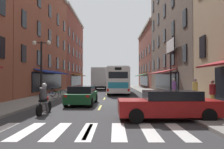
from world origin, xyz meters
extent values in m
cube|color=#333335|center=(0.00, 0.00, -0.05)|extent=(34.80, 80.00, 0.10)
cube|color=#DBCC4C|center=(0.00, -10.00, 0.00)|extent=(0.14, 2.40, 0.01)
cube|color=#DBCC4C|center=(0.00, -3.50, 0.00)|extent=(0.14, 2.40, 0.01)
cube|color=#DBCC4C|center=(0.00, 3.00, 0.00)|extent=(0.14, 2.40, 0.01)
cube|color=#DBCC4C|center=(0.00, 9.50, 0.00)|extent=(0.14, 2.40, 0.01)
cube|color=#DBCC4C|center=(0.00, 16.00, 0.00)|extent=(0.14, 2.40, 0.01)
cube|color=#DBCC4C|center=(0.00, 22.50, 0.00)|extent=(0.14, 2.40, 0.01)
cube|color=#DBCC4C|center=(0.00, 29.00, 0.00)|extent=(0.14, 2.40, 0.01)
cube|color=#DBCC4C|center=(0.00, 35.50, 0.00)|extent=(0.14, 2.40, 0.01)
cube|color=silver|center=(-2.20, -10.00, 0.00)|extent=(0.50, 2.80, 0.01)
cube|color=silver|center=(-1.10, -10.00, 0.00)|extent=(0.50, 2.80, 0.01)
cube|color=silver|center=(0.00, -10.00, 0.00)|extent=(0.50, 2.80, 0.01)
cube|color=silver|center=(1.10, -10.00, 0.00)|extent=(0.50, 2.80, 0.01)
cube|color=silver|center=(2.20, -10.00, 0.00)|extent=(0.50, 2.80, 0.01)
cube|color=silver|center=(3.30, -10.00, 0.00)|extent=(0.50, 2.80, 0.01)
cube|color=gray|center=(-5.90, 0.00, 0.07)|extent=(3.00, 80.00, 0.14)
cube|color=gray|center=(5.90, 0.00, 0.07)|extent=(3.00, 80.00, 0.14)
cube|color=black|center=(-7.36, -2.00, 4.20)|extent=(0.10, 1.00, 1.60)
cube|color=black|center=(-7.36, -2.00, 7.40)|extent=(0.10, 1.00, 1.60)
cube|color=brown|center=(-11.40, 10.00, 7.69)|extent=(8.00, 19.90, 15.38)
cube|color=black|center=(-7.36, 10.00, 1.55)|extent=(0.10, 12.00, 2.10)
cube|color=navy|center=(-6.65, 10.00, 2.75)|extent=(1.38, 11.20, 0.44)
cube|color=black|center=(-7.36, 2.00, 4.20)|extent=(0.10, 1.00, 1.60)
cube|color=black|center=(-7.36, 6.00, 4.20)|extent=(0.10, 1.00, 1.60)
cube|color=black|center=(-7.36, 10.00, 4.20)|extent=(0.10, 1.00, 1.60)
cube|color=black|center=(-7.36, 14.00, 4.20)|extent=(0.10, 1.00, 1.60)
cube|color=black|center=(-7.36, 18.00, 4.20)|extent=(0.10, 1.00, 1.60)
cube|color=black|center=(-7.36, 2.00, 7.40)|extent=(0.10, 1.00, 1.60)
cube|color=black|center=(-7.36, 6.00, 7.40)|extent=(0.10, 1.00, 1.60)
cube|color=black|center=(-7.36, 10.00, 7.40)|extent=(0.10, 1.00, 1.60)
cube|color=black|center=(-7.36, 14.00, 7.40)|extent=(0.10, 1.00, 1.60)
cube|color=black|center=(-7.36, 18.00, 7.40)|extent=(0.10, 1.00, 1.60)
cube|color=black|center=(-7.36, 6.00, 10.60)|extent=(0.10, 1.00, 1.60)
cube|color=black|center=(-7.36, 10.00, 10.60)|extent=(0.10, 1.00, 1.60)
cube|color=black|center=(-7.36, 14.00, 10.60)|extent=(0.10, 1.00, 1.60)
cube|color=black|center=(-7.36, 18.00, 10.60)|extent=(0.10, 1.00, 1.60)
cube|color=brown|center=(-11.40, 30.00, 7.90)|extent=(8.00, 19.90, 15.79)
cube|color=#B2AD9E|center=(-7.30, 30.00, 15.44)|extent=(0.44, 19.40, 0.40)
cube|color=black|center=(-7.36, 30.00, 1.55)|extent=(0.10, 12.00, 2.10)
cube|color=brown|center=(-6.65, 30.00, 2.75)|extent=(1.38, 11.20, 0.44)
cube|color=black|center=(-7.36, 22.00, 4.20)|extent=(0.10, 1.00, 1.60)
cube|color=black|center=(-7.36, 26.00, 4.20)|extent=(0.10, 1.00, 1.60)
cube|color=black|center=(-7.36, 30.00, 4.20)|extent=(0.10, 1.00, 1.60)
cube|color=black|center=(-7.36, 34.00, 4.20)|extent=(0.10, 1.00, 1.60)
cube|color=black|center=(-7.36, 38.00, 4.20)|extent=(0.10, 1.00, 1.60)
cube|color=black|center=(-7.36, 22.00, 7.40)|extent=(0.10, 1.00, 1.60)
cube|color=black|center=(-7.36, 26.00, 7.40)|extent=(0.10, 1.00, 1.60)
cube|color=black|center=(-7.36, 30.00, 7.40)|extent=(0.10, 1.00, 1.60)
cube|color=black|center=(-7.36, 34.00, 7.40)|extent=(0.10, 1.00, 1.60)
cube|color=black|center=(-7.36, 38.00, 7.40)|extent=(0.10, 1.00, 1.60)
cube|color=black|center=(-7.36, 22.00, 10.60)|extent=(0.10, 1.00, 1.60)
cube|color=black|center=(-7.36, 26.00, 10.60)|extent=(0.10, 1.00, 1.60)
cube|color=black|center=(-7.36, 30.00, 10.60)|extent=(0.10, 1.00, 1.60)
cube|color=black|center=(-7.36, 34.00, 10.60)|extent=(0.10, 1.00, 1.60)
cube|color=black|center=(-7.36, 38.00, 10.60)|extent=(0.10, 1.00, 1.60)
cube|color=black|center=(7.36, -2.00, 4.20)|extent=(0.10, 1.00, 1.60)
cube|color=brown|center=(11.40, 10.00, 8.50)|extent=(8.00, 19.90, 17.01)
cube|color=black|center=(7.36, 10.00, 1.55)|extent=(0.10, 12.00, 2.10)
cube|color=maroon|center=(6.65, 10.00, 2.75)|extent=(1.38, 11.20, 0.44)
cube|color=black|center=(7.36, 2.00, 4.20)|extent=(0.10, 1.00, 1.60)
cube|color=black|center=(7.36, 6.00, 4.20)|extent=(0.10, 1.00, 1.60)
cube|color=black|center=(7.36, 10.00, 4.20)|extent=(0.10, 1.00, 1.60)
cube|color=black|center=(7.36, 14.00, 4.20)|extent=(0.10, 1.00, 1.60)
cube|color=black|center=(7.36, 18.00, 4.20)|extent=(0.10, 1.00, 1.60)
cube|color=black|center=(7.36, 2.00, 7.40)|extent=(0.10, 1.00, 1.60)
cube|color=black|center=(7.36, 6.00, 7.40)|extent=(0.10, 1.00, 1.60)
cube|color=black|center=(7.36, 10.00, 7.40)|extent=(0.10, 1.00, 1.60)
cube|color=black|center=(7.36, 14.00, 7.40)|extent=(0.10, 1.00, 1.60)
cube|color=black|center=(7.36, 18.00, 7.40)|extent=(0.10, 1.00, 1.60)
cube|color=black|center=(7.36, 6.00, 10.60)|extent=(0.10, 1.00, 1.60)
cube|color=black|center=(7.36, 10.00, 10.60)|extent=(0.10, 1.00, 1.60)
cube|color=black|center=(7.36, 14.00, 10.60)|extent=(0.10, 1.00, 1.60)
cube|color=black|center=(7.36, 18.00, 10.60)|extent=(0.10, 1.00, 1.60)
cube|color=black|center=(7.36, 18.00, 13.80)|extent=(0.10, 1.00, 1.60)
cube|color=brown|center=(11.40, 30.00, 6.41)|extent=(8.00, 19.90, 12.82)
cube|color=#B2AD9E|center=(7.30, 30.00, 12.47)|extent=(0.44, 19.40, 0.40)
cube|color=black|center=(7.36, 30.00, 1.55)|extent=(0.10, 12.00, 2.10)
cube|color=#1E6638|center=(6.65, 30.00, 2.75)|extent=(1.38, 11.20, 0.44)
cube|color=black|center=(7.36, 22.00, 4.20)|extent=(0.10, 1.00, 1.60)
cube|color=black|center=(7.36, 26.00, 4.20)|extent=(0.10, 1.00, 1.60)
cube|color=black|center=(7.36, 30.00, 4.20)|extent=(0.10, 1.00, 1.60)
cube|color=black|center=(7.36, 34.00, 4.20)|extent=(0.10, 1.00, 1.60)
cube|color=black|center=(7.36, 38.00, 4.20)|extent=(0.10, 1.00, 1.60)
cube|color=black|center=(7.36, 22.00, 7.40)|extent=(0.10, 1.00, 1.60)
cube|color=black|center=(7.36, 26.00, 7.40)|extent=(0.10, 1.00, 1.60)
cube|color=black|center=(7.36, 30.00, 7.40)|extent=(0.10, 1.00, 1.60)
cube|color=black|center=(7.36, 34.00, 7.40)|extent=(0.10, 1.00, 1.60)
cube|color=black|center=(7.36, 38.00, 7.40)|extent=(0.10, 1.00, 1.60)
cylinder|color=black|center=(7.05, 5.80, 2.47)|extent=(0.18, 0.18, 4.66)
cylinder|color=black|center=(7.05, 5.80, 0.26)|extent=(0.40, 0.40, 0.24)
cube|color=black|center=(7.05, 5.80, 5.47)|extent=(0.10, 3.20, 1.50)
cube|color=silver|center=(6.99, 5.80, 5.47)|extent=(0.04, 3.04, 1.34)
cube|color=silver|center=(7.11, 5.80, 5.47)|extent=(0.04, 3.04, 1.34)
cube|color=silver|center=(1.45, 10.72, 1.77)|extent=(2.75, 11.16, 2.84)
cube|color=silver|center=(1.45, 10.72, 3.25)|extent=(2.53, 9.95, 0.16)
cube|color=black|center=(1.46, 11.02, 1.98)|extent=(2.75, 8.76, 0.96)
cube|color=maroon|center=(1.45, 10.72, 0.60)|extent=(2.77, 10.76, 0.36)
cube|color=black|center=(1.55, 16.24, 1.98)|extent=(2.25, 0.16, 1.10)
cube|color=black|center=(1.36, 5.21, 2.29)|extent=(2.05, 0.16, 0.70)
cube|color=teal|center=(1.35, 5.20, 1.21)|extent=(2.15, 0.14, 0.64)
cube|color=black|center=(1.35, 5.20, 2.97)|extent=(0.70, 0.11, 0.28)
cube|color=red|center=(0.26, 5.20, 0.70)|extent=(0.20, 0.08, 0.28)
cube|color=red|center=(2.45, 5.17, 0.70)|extent=(0.20, 0.08, 0.28)
cylinder|color=black|center=(0.34, 14.30, 0.50)|extent=(0.32, 1.01, 1.00)
cylinder|color=black|center=(2.69, 14.25, 0.50)|extent=(0.32, 1.01, 1.00)
cylinder|color=black|center=(0.22, 7.69, 0.50)|extent=(0.32, 1.01, 1.00)
cylinder|color=black|center=(2.57, 7.64, 0.50)|extent=(0.32, 1.01, 1.00)
cube|color=white|center=(-1.45, 23.30, 1.55)|extent=(2.36, 2.23, 2.40)
cube|color=black|center=(-1.42, 24.34, 2.40)|extent=(2.00, 0.16, 0.80)
cube|color=white|center=(-1.55, 19.62, 2.23)|extent=(2.54, 5.25, 3.05)
cube|color=navy|center=(-0.33, 19.59, 2.38)|extent=(0.15, 3.11, 0.90)
cube|color=black|center=(-1.52, 20.70, 0.55)|extent=(2.09, 7.01, 0.24)
cylinder|color=black|center=(-2.55, 23.13, 0.45)|extent=(0.31, 0.91, 0.90)
cylinder|color=black|center=(-0.35, 23.07, 0.45)|extent=(0.31, 0.91, 0.90)
cylinder|color=black|center=(-2.67, 18.87, 0.45)|extent=(0.31, 0.91, 0.90)
cylinder|color=black|center=(-0.47, 18.81, 0.45)|extent=(0.31, 0.91, 0.90)
cube|color=maroon|center=(3.37, -7.83, 0.59)|extent=(4.51, 1.90, 0.69)
cube|color=black|center=(3.55, -7.83, 1.12)|extent=(2.45, 1.68, 0.44)
cube|color=red|center=(5.60, -8.48, 0.83)|extent=(0.07, 0.20, 0.14)
cube|color=red|center=(5.56, -7.07, 0.83)|extent=(0.07, 0.20, 0.14)
cylinder|color=black|center=(1.86, -8.71, 0.32)|extent=(0.65, 0.24, 0.64)
cylinder|color=black|center=(1.82, -7.04, 0.32)|extent=(0.65, 0.24, 0.64)
cylinder|color=black|center=(4.93, -8.63, 0.32)|extent=(0.65, 0.24, 0.64)
cylinder|color=black|center=(4.88, -6.95, 0.32)|extent=(0.65, 0.24, 0.64)
cube|color=#144723|center=(-1.41, -1.82, 0.56)|extent=(1.86, 4.61, 0.64)
cube|color=black|center=(-1.41, -2.00, 1.11)|extent=(1.66, 2.50, 0.51)
cube|color=red|center=(-2.15, -4.07, 0.78)|extent=(0.20, 0.06, 0.14)
cube|color=red|center=(-0.74, -4.10, 0.78)|extent=(0.20, 0.06, 0.14)
cylinder|color=black|center=(-2.21, -0.21, 0.32)|extent=(0.23, 0.64, 0.64)
cylinder|color=black|center=(-0.54, -0.24, 0.32)|extent=(0.23, 0.64, 0.64)
cylinder|color=black|center=(-2.27, -3.39, 0.32)|extent=(0.23, 0.64, 0.64)
cylinder|color=black|center=(-0.60, -3.42, 0.32)|extent=(0.23, 0.64, 0.64)
cube|color=navy|center=(-1.43, 29.81, 0.57)|extent=(1.95, 4.26, 0.66)
cube|color=black|center=(-1.43, 29.64, 1.09)|extent=(1.76, 2.31, 0.44)
cube|color=red|center=(-2.23, 27.73, 0.80)|extent=(0.20, 0.06, 0.14)
cube|color=red|center=(-0.71, 27.70, 0.80)|extent=(0.20, 0.06, 0.14)
cylinder|color=black|center=(-2.29, 31.24, 0.32)|extent=(0.23, 0.64, 0.64)
cylinder|color=black|center=(-0.52, 31.21, 0.32)|extent=(0.23, 0.64, 0.64)
cylinder|color=black|center=(-2.34, 28.41, 0.32)|extent=(0.23, 0.64, 0.64)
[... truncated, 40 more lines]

